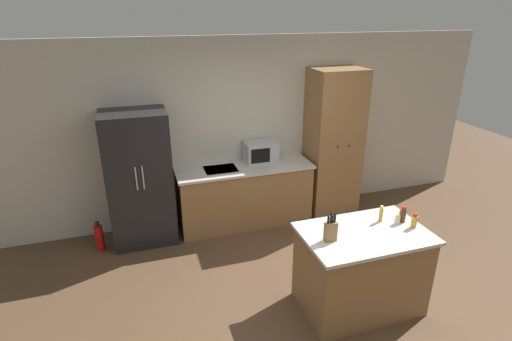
{
  "coord_description": "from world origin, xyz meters",
  "views": [
    {
      "loc": [
        -1.69,
        -2.96,
        2.92
      ],
      "look_at": [
        -0.28,
        1.4,
        1.05
      ],
      "focal_mm": 28.0,
      "sensor_mm": 36.0,
      "label": 1
    }
  ],
  "objects_px": {
    "fire_extinguisher": "(99,237)",
    "microwave": "(260,152)",
    "spice_bottle_short_red": "(398,219)",
    "pantry_cabinet": "(333,143)",
    "knife_block": "(331,230)",
    "refrigerator": "(140,179)",
    "spice_bottle_amber_oil": "(381,214)",
    "spice_bottle_green_herb": "(402,214)",
    "spice_bottle_pale_salt": "(414,221)",
    "spice_bottle_tall_dark": "(403,215)"
  },
  "relations": [
    {
      "from": "fire_extinguisher",
      "to": "microwave",
      "type": "bearing_deg",
      "value": 6.11
    },
    {
      "from": "microwave",
      "to": "spice_bottle_short_red",
      "type": "bearing_deg",
      "value": -70.63
    },
    {
      "from": "pantry_cabinet",
      "to": "knife_block",
      "type": "relative_size",
      "value": 7.16
    },
    {
      "from": "refrigerator",
      "to": "spice_bottle_short_red",
      "type": "bearing_deg",
      "value": -39.53
    },
    {
      "from": "spice_bottle_amber_oil",
      "to": "spice_bottle_green_herb",
      "type": "bearing_deg",
      "value": -3.55
    },
    {
      "from": "spice_bottle_short_red",
      "to": "spice_bottle_amber_oil",
      "type": "relative_size",
      "value": 0.62
    },
    {
      "from": "spice_bottle_short_red",
      "to": "fire_extinguisher",
      "type": "xyz_separation_m",
      "value": [
        -3.02,
        1.9,
        -0.76
      ]
    },
    {
      "from": "spice_bottle_amber_oil",
      "to": "knife_block",
      "type": "bearing_deg",
      "value": -165.73
    },
    {
      "from": "microwave",
      "to": "knife_block",
      "type": "relative_size",
      "value": 1.5
    },
    {
      "from": "refrigerator",
      "to": "spice_bottle_short_red",
      "type": "xyz_separation_m",
      "value": [
        2.44,
        -2.01,
        0.06
      ]
    },
    {
      "from": "spice_bottle_green_herb",
      "to": "spice_bottle_short_red",
      "type": "bearing_deg",
      "value": -143.0
    },
    {
      "from": "pantry_cabinet",
      "to": "microwave",
      "type": "xyz_separation_m",
      "value": [
        -1.09,
        0.11,
        -0.05
      ]
    },
    {
      "from": "pantry_cabinet",
      "to": "spice_bottle_pale_salt",
      "type": "height_order",
      "value": "pantry_cabinet"
    },
    {
      "from": "microwave",
      "to": "spice_bottle_amber_oil",
      "type": "height_order",
      "value": "microwave"
    },
    {
      "from": "spice_bottle_amber_oil",
      "to": "spice_bottle_pale_salt",
      "type": "distance_m",
      "value": 0.32
    },
    {
      "from": "pantry_cabinet",
      "to": "microwave",
      "type": "height_order",
      "value": "pantry_cabinet"
    },
    {
      "from": "knife_block",
      "to": "spice_bottle_green_herb",
      "type": "xyz_separation_m",
      "value": [
        0.91,
        0.15,
        -0.06
      ]
    },
    {
      "from": "spice_bottle_green_herb",
      "to": "fire_extinguisher",
      "type": "xyz_separation_m",
      "value": [
        -3.13,
        1.81,
        -0.75
      ]
    },
    {
      "from": "spice_bottle_green_herb",
      "to": "pantry_cabinet",
      "type": "bearing_deg",
      "value": 83.32
    },
    {
      "from": "knife_block",
      "to": "refrigerator",
      "type": "bearing_deg",
      "value": 128.22
    },
    {
      "from": "spice_bottle_amber_oil",
      "to": "microwave",
      "type": "bearing_deg",
      "value": 106.84
    },
    {
      "from": "spice_bottle_short_red",
      "to": "fire_extinguisher",
      "type": "height_order",
      "value": "spice_bottle_short_red"
    },
    {
      "from": "spice_bottle_tall_dark",
      "to": "spice_bottle_amber_oil",
      "type": "distance_m",
      "value": 0.22
    },
    {
      "from": "knife_block",
      "to": "spice_bottle_amber_oil",
      "type": "height_order",
      "value": "knife_block"
    },
    {
      "from": "microwave",
      "to": "pantry_cabinet",
      "type": "bearing_deg",
      "value": -5.51
    },
    {
      "from": "pantry_cabinet",
      "to": "refrigerator",
      "type": "bearing_deg",
      "value": -179.55
    },
    {
      "from": "refrigerator",
      "to": "pantry_cabinet",
      "type": "xyz_separation_m",
      "value": [
        2.78,
        0.02,
        0.2
      ]
    },
    {
      "from": "knife_block",
      "to": "spice_bottle_short_red",
      "type": "xyz_separation_m",
      "value": [
        0.8,
        0.07,
        -0.06
      ]
    },
    {
      "from": "refrigerator",
      "to": "spice_bottle_pale_salt",
      "type": "distance_m",
      "value": 3.32
    },
    {
      "from": "spice_bottle_amber_oil",
      "to": "spice_bottle_tall_dark",
      "type": "bearing_deg",
      "value": -20.92
    },
    {
      "from": "refrigerator",
      "to": "spice_bottle_green_herb",
      "type": "height_order",
      "value": "refrigerator"
    },
    {
      "from": "refrigerator",
      "to": "spice_bottle_short_red",
      "type": "distance_m",
      "value": 3.16
    },
    {
      "from": "refrigerator",
      "to": "microwave",
      "type": "bearing_deg",
      "value": 4.31
    },
    {
      "from": "refrigerator",
      "to": "microwave",
      "type": "xyz_separation_m",
      "value": [
        1.69,
        0.13,
        0.14
      ]
    },
    {
      "from": "knife_block",
      "to": "spice_bottle_green_herb",
      "type": "bearing_deg",
      "value": 9.62
    },
    {
      "from": "refrigerator",
      "to": "spice_bottle_pale_salt",
      "type": "height_order",
      "value": "refrigerator"
    },
    {
      "from": "spice_bottle_short_red",
      "to": "fire_extinguisher",
      "type": "distance_m",
      "value": 3.65
    },
    {
      "from": "knife_block",
      "to": "spice_bottle_amber_oil",
      "type": "relative_size",
      "value": 1.69
    },
    {
      "from": "spice_bottle_pale_salt",
      "to": "spice_bottle_green_herb",
      "type": "bearing_deg",
      "value": 90.53
    },
    {
      "from": "pantry_cabinet",
      "to": "spice_bottle_green_herb",
      "type": "distance_m",
      "value": 1.97
    },
    {
      "from": "pantry_cabinet",
      "to": "spice_bottle_tall_dark",
      "type": "bearing_deg",
      "value": -97.45
    },
    {
      "from": "refrigerator",
      "to": "spice_bottle_short_red",
      "type": "height_order",
      "value": "refrigerator"
    },
    {
      "from": "spice_bottle_tall_dark",
      "to": "microwave",
      "type": "bearing_deg",
      "value": 111.3
    },
    {
      "from": "pantry_cabinet",
      "to": "knife_block",
      "type": "xyz_separation_m",
      "value": [
        -1.14,
        -2.11,
        -0.09
      ]
    },
    {
      "from": "spice_bottle_tall_dark",
      "to": "fire_extinguisher",
      "type": "distance_m",
      "value": 3.71
    },
    {
      "from": "spice_bottle_short_red",
      "to": "fire_extinguisher",
      "type": "bearing_deg",
      "value": 147.88
    },
    {
      "from": "knife_block",
      "to": "spice_bottle_tall_dark",
      "type": "distance_m",
      "value": 0.88
    },
    {
      "from": "microwave",
      "to": "spice_bottle_green_herb",
      "type": "bearing_deg",
      "value": -67.26
    },
    {
      "from": "refrigerator",
      "to": "spice_bottle_green_herb",
      "type": "relative_size",
      "value": 17.28
    },
    {
      "from": "refrigerator",
      "to": "spice_bottle_tall_dark",
      "type": "distance_m",
      "value": 3.21
    }
  ]
}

